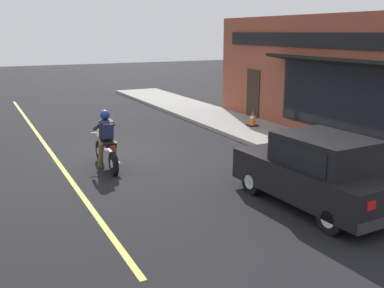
{
  "coord_description": "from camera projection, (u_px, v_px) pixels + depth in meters",
  "views": [
    {
      "loc": [
        -3.81,
        -12.6,
        3.61
      ],
      "look_at": [
        0.91,
        -3.06,
        0.95
      ],
      "focal_mm": 42.0,
      "sensor_mm": 36.0,
      "label": 1
    }
  ],
  "objects": [
    {
      "name": "sidewalk_curb",
      "position": [
        226.0,
        121.0,
        18.42
      ],
      "size": [
        2.6,
        22.0,
        0.14
      ],
      "primitive_type": "cube",
      "color": "gray",
      "rests_on": "ground"
    },
    {
      "name": "motorcycle_with_rider",
      "position": [
        106.0,
        144.0,
        12.07
      ],
      "size": [
        0.56,
        2.02,
        1.62
      ],
      "color": "black",
      "rests_on": "ground"
    },
    {
      "name": "storefront_building",
      "position": [
        310.0,
        76.0,
        15.81
      ],
      "size": [
        1.25,
        11.32,
        4.2
      ],
      "color": "brown",
      "rests_on": "ground"
    },
    {
      "name": "ground_plane",
      "position": [
        120.0,
        156.0,
        13.48
      ],
      "size": [
        80.0,
        80.0,
        0.0
      ],
      "primitive_type": "plane",
      "color": "black"
    },
    {
      "name": "traffic_cone",
      "position": [
        253.0,
        118.0,
        17.0
      ],
      "size": [
        0.36,
        0.36,
        0.6
      ],
      "color": "black",
      "rests_on": "sidewalk_curb"
    },
    {
      "name": "car_hatchback",
      "position": [
        317.0,
        172.0,
        9.4
      ],
      "size": [
        1.82,
        3.85,
        1.57
      ],
      "color": "black",
      "rests_on": "ground"
    },
    {
      "name": "lane_stripe",
      "position": [
        42.0,
        141.0,
        15.31
      ],
      "size": [
        0.12,
        19.8,
        0.01
      ],
      "primitive_type": "cube",
      "color": "#D1C64C",
      "rests_on": "ground"
    }
  ]
}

